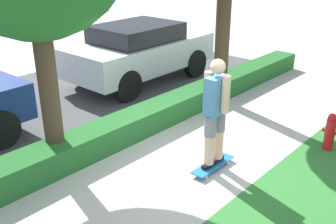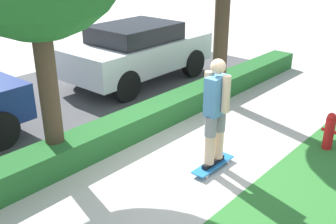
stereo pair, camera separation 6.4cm
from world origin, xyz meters
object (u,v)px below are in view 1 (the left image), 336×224
(skateboard, at_px, (213,165))
(skater_person, at_px, (216,111))
(parked_car_middle, at_px, (140,51))
(fire_hydrant, at_px, (330,132))

(skateboard, relative_size, skater_person, 0.50)
(skater_person, bearing_deg, skateboard, 135.00)
(skater_person, distance_m, parked_car_middle, 4.79)
(parked_car_middle, bearing_deg, skateboard, -121.16)
(skateboard, bearing_deg, fire_hydrant, -30.54)
(parked_car_middle, relative_size, fire_hydrant, 5.89)
(fire_hydrant, bearing_deg, skater_person, 149.46)
(skateboard, distance_m, parked_car_middle, 4.85)
(skateboard, height_order, parked_car_middle, parked_car_middle)
(skateboard, relative_size, parked_car_middle, 0.22)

